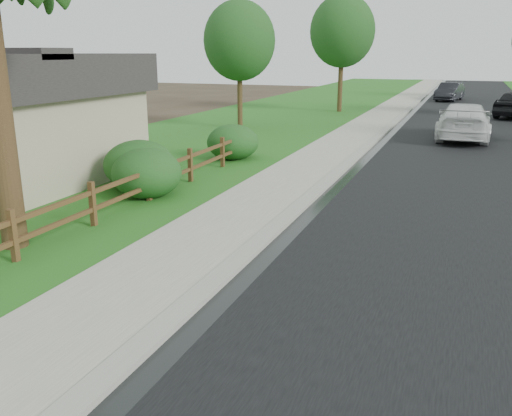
% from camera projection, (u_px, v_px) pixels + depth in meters
% --- Properties ---
extents(ground, '(120.00, 120.00, 0.00)m').
position_uv_depth(ground, '(72.00, 382.00, 6.72)').
color(ground, '#362B1D').
extents(road, '(8.00, 90.00, 0.02)m').
position_uv_depth(road, '(473.00, 113.00, 36.49)').
color(road, black).
rests_on(road, ground).
extents(curb, '(0.40, 90.00, 0.12)m').
position_uv_depth(curb, '(408.00, 110.00, 37.93)').
color(curb, gray).
rests_on(curb, ground).
extents(wet_gutter, '(0.50, 90.00, 0.00)m').
position_uv_depth(wet_gutter, '(414.00, 110.00, 37.82)').
color(wet_gutter, black).
rests_on(wet_gutter, road).
extents(sidewalk, '(2.20, 90.00, 0.10)m').
position_uv_depth(sidewalk, '(390.00, 109.00, 38.38)').
color(sidewalk, gray).
rests_on(sidewalk, ground).
extents(grass_strip, '(1.60, 90.00, 0.06)m').
position_uv_depth(grass_strip, '(363.00, 108.00, 39.05)').
color(grass_strip, '#2A611B').
rests_on(grass_strip, ground).
extents(lawn_near, '(9.00, 90.00, 0.04)m').
position_uv_depth(lawn_near, '(294.00, 106.00, 40.85)').
color(lawn_near, '#2A611B').
rests_on(lawn_near, ground).
extents(ranch_fence, '(0.12, 16.92, 1.10)m').
position_uv_depth(ranch_fence, '(123.00, 190.00, 13.53)').
color(ranch_fence, '#442816').
rests_on(ranch_fence, ground).
extents(white_suv, '(2.37, 5.75, 1.66)m').
position_uv_depth(white_suv, '(464.00, 121.00, 25.13)').
color(white_suv, silver).
rests_on(white_suv, road).
extents(dark_car_far, '(2.34, 4.66, 1.47)m').
position_uv_depth(dark_car_far, '(450.00, 92.00, 45.18)').
color(dark_car_far, black).
rests_on(dark_car_far, road).
extents(boulder, '(1.05, 0.83, 0.66)m').
position_uv_depth(boulder, '(144.00, 188.00, 14.99)').
color(boulder, brown).
rests_on(boulder, ground).
extents(shrub_b, '(2.39, 2.39, 1.46)m').
position_uv_depth(shrub_b, '(139.00, 165.00, 16.02)').
color(shrub_b, '#1A4A1A').
rests_on(shrub_b, ground).
extents(shrub_c, '(2.19, 2.19, 1.40)m').
position_uv_depth(shrub_c, '(147.00, 173.00, 15.04)').
color(shrub_c, '#1A4A1A').
rests_on(shrub_c, ground).
extents(shrub_d, '(2.54, 2.54, 1.33)m').
position_uv_depth(shrub_d, '(233.00, 142.00, 20.43)').
color(shrub_d, '#1A4A1A').
rests_on(shrub_d, ground).
extents(tree_near_left, '(3.68, 3.68, 6.53)m').
position_uv_depth(tree_near_left, '(239.00, 41.00, 27.71)').
color(tree_near_left, '#3B2618').
rests_on(tree_near_left, ground).
extents(tree_mid_left, '(4.25, 4.25, 7.60)m').
position_uv_depth(tree_mid_left, '(342.00, 31.00, 35.45)').
color(tree_mid_left, '#3B2618').
rests_on(tree_mid_left, ground).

